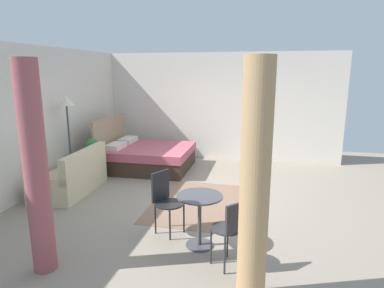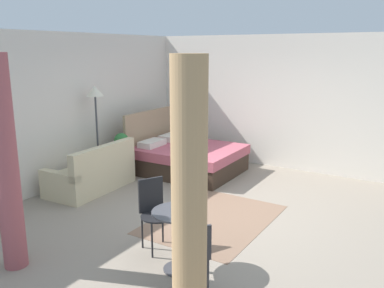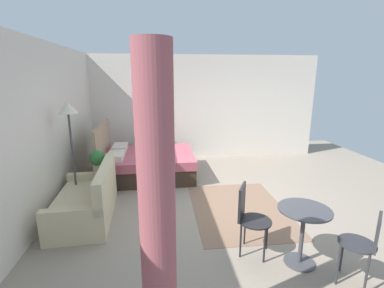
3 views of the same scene
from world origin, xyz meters
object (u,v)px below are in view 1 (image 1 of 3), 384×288
(potted_plant, at_px, (92,147))
(couch, at_px, (72,178))
(bed, at_px, (146,156))
(cafe_chair_near_couch, at_px, (165,197))
(nightstand, at_px, (94,167))
(floor_lamp, at_px, (67,112))
(vase, at_px, (95,151))
(balcony_table, at_px, (200,211))
(cafe_chair_near_window, at_px, (231,227))

(potted_plant, bearing_deg, couch, 179.14)
(bed, bearing_deg, cafe_chair_near_couch, -154.33)
(nightstand, distance_m, cafe_chair_near_couch, 3.07)
(floor_lamp, distance_m, cafe_chair_near_couch, 3.17)
(vase, height_order, floor_lamp, floor_lamp)
(nightstand, distance_m, floor_lamp, 1.34)
(nightstand, bearing_deg, cafe_chair_near_couch, -131.60)
(couch, distance_m, vase, 1.05)
(balcony_table, bearing_deg, potted_plant, 51.66)
(potted_plant, distance_m, balcony_table, 3.58)
(vase, xyz_separation_m, floor_lamp, (-0.53, 0.25, 0.91))
(vase, bearing_deg, nightstand, -168.54)
(couch, height_order, potted_plant, potted_plant)
(balcony_table, xyz_separation_m, cafe_chair_near_window, (-0.43, -0.46, 0.03))
(cafe_chair_near_window, bearing_deg, floor_lamp, 56.91)
(bed, height_order, cafe_chair_near_couch, bed)
(potted_plant, xyz_separation_m, cafe_chair_near_window, (-2.64, -3.26, -0.20))
(floor_lamp, bearing_deg, potted_plant, -46.42)
(balcony_table, relative_size, cafe_chair_near_couch, 0.80)
(cafe_chair_near_couch, bearing_deg, balcony_table, -117.25)
(vase, bearing_deg, floor_lamp, 154.37)
(couch, height_order, cafe_chair_near_couch, cafe_chair_near_couch)
(couch, bearing_deg, bed, -24.14)
(potted_plant, bearing_deg, balcony_table, -128.34)
(couch, bearing_deg, cafe_chair_near_couch, -116.93)
(couch, relative_size, potted_plant, 3.83)
(potted_plant, height_order, balcony_table, potted_plant)
(bed, distance_m, cafe_chair_near_window, 4.44)
(bed, distance_m, vase, 1.24)
(couch, bearing_deg, potted_plant, -0.86)
(bed, xyz_separation_m, potted_plant, (-1.05, 0.81, 0.43))
(nightstand, relative_size, potted_plant, 1.17)
(bed, xyz_separation_m, vase, (-0.83, 0.88, 0.27))
(potted_plant, xyz_separation_m, floor_lamp, (-0.31, 0.32, 0.76))
(potted_plant, height_order, cafe_chair_near_window, potted_plant)
(vase, relative_size, balcony_table, 0.23)
(floor_lamp, relative_size, cafe_chair_near_window, 2.13)
(bed, height_order, vase, bed)
(cafe_chair_near_window, bearing_deg, couch, 60.40)
(cafe_chair_near_couch, bearing_deg, vase, 47.06)
(nightstand, bearing_deg, floor_lamp, 145.75)
(potted_plant, height_order, vase, potted_plant)
(nightstand, xyz_separation_m, cafe_chair_near_window, (-2.74, -3.31, 0.29))
(nightstand, height_order, balcony_table, balcony_table)
(couch, distance_m, cafe_chair_near_couch, 2.54)
(nightstand, relative_size, balcony_table, 0.68)
(nightstand, distance_m, potted_plant, 0.49)
(floor_lamp, bearing_deg, couch, -146.87)
(floor_lamp, bearing_deg, vase, -25.63)
(vase, distance_m, balcony_table, 3.77)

